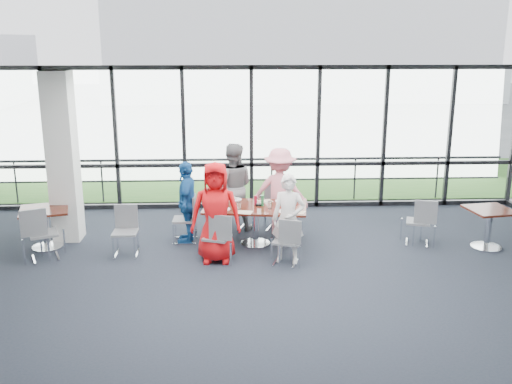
{
  "coord_description": "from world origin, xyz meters",
  "views": [
    {
      "loc": [
        -0.44,
        -7.59,
        3.74
      ],
      "look_at": [
        -0.02,
        2.23,
        1.1
      ],
      "focal_mm": 40.0,
      "sensor_mm": 36.0,
      "label": 1
    }
  ],
  "objects_px": {
    "main_table": "(255,213)",
    "chair_spare_lb": "(125,232)",
    "chair_spare_la": "(43,234)",
    "diner_far_right": "(280,191)",
    "diner_near_left": "(216,212)",
    "chair_main_nl": "(217,238)",
    "diner_end": "(187,202)",
    "side_table_right": "(490,216)",
    "diner_far_left": "(233,187)",
    "side_table_left": "(44,215)",
    "chair_spare_r": "(418,222)",
    "diner_near_right": "(288,219)",
    "chair_main_end": "(185,220)",
    "chair_main_fr": "(278,209)",
    "chair_main_fl": "(233,206)",
    "chair_main_nr": "(285,241)",
    "structural_column": "(63,158)"
  },
  "relations": [
    {
      "from": "main_table",
      "to": "chair_spare_lb",
      "type": "bearing_deg",
      "value": -160.9
    },
    {
      "from": "chair_spare_la",
      "to": "diner_far_right",
      "type": "bearing_deg",
      "value": -6.89
    },
    {
      "from": "diner_near_left",
      "to": "chair_spare_la",
      "type": "relative_size",
      "value": 1.87
    },
    {
      "from": "chair_main_nl",
      "to": "main_table",
      "type": "bearing_deg",
      "value": 68.5
    },
    {
      "from": "diner_end",
      "to": "side_table_right",
      "type": "bearing_deg",
      "value": 88.22
    },
    {
      "from": "diner_far_left",
      "to": "diner_far_right",
      "type": "xyz_separation_m",
      "value": [
        0.93,
        -0.26,
        -0.03
      ]
    },
    {
      "from": "side_table_left",
      "to": "diner_far_left",
      "type": "height_order",
      "value": "diner_far_left"
    },
    {
      "from": "side_table_left",
      "to": "chair_spare_r",
      "type": "bearing_deg",
      "value": -0.73
    },
    {
      "from": "diner_near_right",
      "to": "chair_main_end",
      "type": "xyz_separation_m",
      "value": [
        -1.86,
        1.11,
        -0.34
      ]
    },
    {
      "from": "chair_main_end",
      "to": "chair_spare_lb",
      "type": "xyz_separation_m",
      "value": [
        -0.99,
        -0.7,
        -0.0
      ]
    },
    {
      "from": "diner_near_left",
      "to": "diner_near_right",
      "type": "bearing_deg",
      "value": -3.53
    },
    {
      "from": "chair_main_fr",
      "to": "diner_far_right",
      "type": "bearing_deg",
      "value": 114.97
    },
    {
      "from": "chair_main_end",
      "to": "chair_main_fl",
      "type": "bearing_deg",
      "value": 133.89
    },
    {
      "from": "chair_main_fl",
      "to": "chair_spare_la",
      "type": "xyz_separation_m",
      "value": [
        -3.31,
        -1.65,
        0.02
      ]
    },
    {
      "from": "diner_far_left",
      "to": "chair_main_fr",
      "type": "height_order",
      "value": "diner_far_left"
    },
    {
      "from": "side_table_left",
      "to": "chair_main_nl",
      "type": "relative_size",
      "value": 1.19
    },
    {
      "from": "side_table_right",
      "to": "chair_spare_r",
      "type": "bearing_deg",
      "value": 167.78
    },
    {
      "from": "diner_near_right",
      "to": "chair_spare_lb",
      "type": "bearing_deg",
      "value": -173.34
    },
    {
      "from": "diner_far_right",
      "to": "chair_main_nr",
      "type": "xyz_separation_m",
      "value": [
        -0.04,
        -1.65,
        -0.45
      ]
    },
    {
      "from": "diner_near_left",
      "to": "chair_main_fl",
      "type": "xyz_separation_m",
      "value": [
        0.3,
        1.86,
        -0.43
      ]
    },
    {
      "from": "chair_spare_la",
      "to": "diner_end",
      "type": "bearing_deg",
      "value": -5.77
    },
    {
      "from": "chair_main_nl",
      "to": "chair_main_fr",
      "type": "relative_size",
      "value": 0.98
    },
    {
      "from": "diner_end",
      "to": "chair_main_nr",
      "type": "bearing_deg",
      "value": 60.01
    },
    {
      "from": "side_table_right",
      "to": "diner_near_left",
      "type": "bearing_deg",
      "value": -175.26
    },
    {
      "from": "chair_main_fl",
      "to": "main_table",
      "type": "bearing_deg",
      "value": 127.83
    },
    {
      "from": "diner_near_left",
      "to": "diner_far_left",
      "type": "bearing_deg",
      "value": 82.04
    },
    {
      "from": "chair_spare_lb",
      "to": "chair_spare_la",
      "type": "bearing_deg",
      "value": 3.93
    },
    {
      "from": "diner_far_right",
      "to": "chair_spare_r",
      "type": "height_order",
      "value": "diner_far_right"
    },
    {
      "from": "diner_far_left",
      "to": "chair_main_nl",
      "type": "height_order",
      "value": "diner_far_left"
    },
    {
      "from": "side_table_right",
      "to": "chair_main_nl",
      "type": "xyz_separation_m",
      "value": [
        -4.97,
        -0.44,
        -0.18
      ]
    },
    {
      "from": "side_table_left",
      "to": "chair_main_nr",
      "type": "bearing_deg",
      "value": -12.58
    },
    {
      "from": "side_table_left",
      "to": "chair_main_fl",
      "type": "relative_size",
      "value": 1.14
    },
    {
      "from": "chair_main_fr",
      "to": "side_table_right",
      "type": "bearing_deg",
      "value": -178.81
    },
    {
      "from": "side_table_right",
      "to": "chair_main_fl",
      "type": "distance_m",
      "value": 4.9
    },
    {
      "from": "side_table_right",
      "to": "chair_spare_r",
      "type": "distance_m",
      "value": 1.26
    },
    {
      "from": "chair_spare_r",
      "to": "chair_main_fl",
      "type": "bearing_deg",
      "value": 179.83
    },
    {
      "from": "diner_end",
      "to": "chair_main_fl",
      "type": "bearing_deg",
      "value": 139.49
    },
    {
      "from": "side_table_right",
      "to": "chair_main_fr",
      "type": "bearing_deg",
      "value": 162.32
    },
    {
      "from": "chair_spare_r",
      "to": "diner_end",
      "type": "bearing_deg",
      "value": -165.32
    },
    {
      "from": "structural_column",
      "to": "side_table_left",
      "type": "xyz_separation_m",
      "value": [
        -0.28,
        -0.5,
        -0.97
      ]
    },
    {
      "from": "structural_column",
      "to": "chair_main_fl",
      "type": "distance_m",
      "value": 3.43
    },
    {
      "from": "chair_main_end",
      "to": "diner_far_right",
      "type": "bearing_deg",
      "value": 104.86
    },
    {
      "from": "diner_end",
      "to": "chair_main_end",
      "type": "xyz_separation_m",
      "value": [
        -0.06,
        0.02,
        -0.35
      ]
    },
    {
      "from": "chair_main_nl",
      "to": "diner_far_right",
      "type": "bearing_deg",
      "value": 69.78
    },
    {
      "from": "side_table_left",
      "to": "chair_main_fr",
      "type": "relative_size",
      "value": 1.16
    },
    {
      "from": "side_table_right",
      "to": "chair_main_fr",
      "type": "height_order",
      "value": "chair_main_fr"
    },
    {
      "from": "diner_far_right",
      "to": "chair_main_fr",
      "type": "distance_m",
      "value": 0.44
    },
    {
      "from": "chair_main_nr",
      "to": "chair_main_fl",
      "type": "height_order",
      "value": "chair_main_fl"
    },
    {
      "from": "diner_far_right",
      "to": "chair_spare_lb",
      "type": "height_order",
      "value": "diner_far_right"
    },
    {
      "from": "diner_far_right",
      "to": "chair_main_nl",
      "type": "height_order",
      "value": "diner_far_right"
    }
  ]
}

